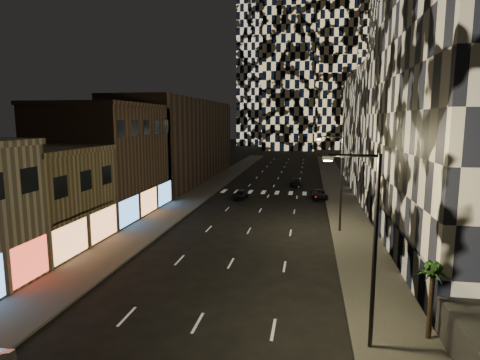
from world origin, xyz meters
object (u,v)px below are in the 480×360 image
at_px(streetlight_far, 339,177).
at_px(car_dark_midlane, 241,194).
at_px(palm_tree, 433,276).
at_px(car_dark_oncoming, 296,182).
at_px(car_dark_rightlane, 319,194).
at_px(streetlight_near, 370,238).

height_order(streetlight_far, car_dark_midlane, streetlight_far).
height_order(streetlight_far, palm_tree, streetlight_far).
bearing_deg(car_dark_oncoming, car_dark_rightlane, 108.79).
distance_m(streetlight_far, car_dark_oncoming, 27.92).
bearing_deg(palm_tree, car_dark_oncoming, 99.91).
xyz_separation_m(car_dark_midlane, car_dark_rightlane, (10.49, 1.96, -0.02)).
xyz_separation_m(streetlight_near, streetlight_far, (0.00, 20.00, 0.00)).
height_order(car_dark_oncoming, palm_tree, palm_tree).
bearing_deg(car_dark_midlane, streetlight_near, -66.55).
relative_size(streetlight_far, car_dark_oncoming, 2.06).
bearing_deg(car_dark_rightlane, car_dark_midlane, -173.72).
bearing_deg(streetlight_far, palm_tree, -80.47).
xyz_separation_m(streetlight_far, palm_tree, (3.15, -18.72, -2.07)).
relative_size(streetlight_near, car_dark_oncoming, 2.06).
distance_m(car_dark_midlane, car_dark_rightlane, 10.68).
bearing_deg(car_dark_midlane, car_dark_rightlane, 15.04).
height_order(car_dark_rightlane, palm_tree, palm_tree).
relative_size(streetlight_far, palm_tree, 2.37).
xyz_separation_m(streetlight_near, car_dark_rightlane, (-1.35, 36.37, -4.74)).
bearing_deg(streetlight_near, car_dark_oncoming, 95.89).
distance_m(streetlight_near, palm_tree, 3.98).
relative_size(streetlight_near, palm_tree, 2.37).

